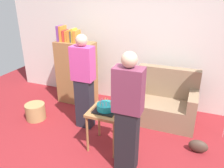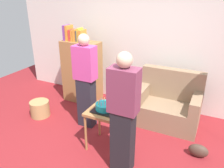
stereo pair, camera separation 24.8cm
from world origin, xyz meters
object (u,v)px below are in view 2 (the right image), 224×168
object	(u,v)px
bookshelf	(82,71)
birthday_cake	(104,107)
wicker_basket	(40,109)
couch	(168,105)
handbag	(198,151)
person_blowing_candles	(86,82)
side_table	(105,116)
person_holding_cake	(123,115)

from	to	relation	value
bookshelf	birthday_cake	world-z (taller)	bookshelf
wicker_basket	couch	bearing A→B (deg)	20.51
birthday_cake	handbag	distance (m)	1.50
couch	handbag	size ratio (longest dim) A/B	3.93
couch	person_blowing_candles	world-z (taller)	person_blowing_candles
side_table	person_holding_cake	world-z (taller)	person_holding_cake
birthday_cake	person_blowing_candles	size ratio (longest dim) A/B	0.20
couch	person_holding_cake	world-z (taller)	person_holding_cake
side_table	person_holding_cake	xyz separation A→B (m)	(0.43, -0.32, 0.30)
couch	wicker_basket	xyz separation A→B (m)	(-2.24, -0.84, -0.19)
person_holding_cake	wicker_basket	world-z (taller)	person_holding_cake
bookshelf	handbag	distance (m)	2.69
bookshelf	handbag	world-z (taller)	bookshelf
side_table	person_blowing_candles	bearing A→B (deg)	144.52
person_blowing_candles	wicker_basket	size ratio (longest dim) A/B	4.53
couch	birthday_cake	world-z (taller)	couch
couch	person_holding_cake	size ratio (longest dim) A/B	0.67
handbag	person_holding_cake	bearing A→B (deg)	-142.80
couch	side_table	distance (m)	1.32
side_table	couch	bearing A→B (deg)	57.53
handbag	birthday_cake	bearing A→B (deg)	-164.48
person_blowing_candles	wicker_basket	distance (m)	1.20
wicker_basket	handbag	size ratio (longest dim) A/B	1.29
couch	person_blowing_candles	bearing A→B (deg)	-151.17
person_blowing_candles	birthday_cake	bearing A→B (deg)	-14.04
side_table	birthday_cake	distance (m)	0.15
side_table	birthday_cake	xyz separation A→B (m)	(-0.00, -0.00, 0.15)
wicker_basket	handbag	distance (m)	2.88
person_blowing_candles	person_holding_cake	xyz separation A→B (m)	(1.00, -0.72, 0.00)
bookshelf	birthday_cake	size ratio (longest dim) A/B	5.00
bookshelf	side_table	size ratio (longest dim) A/B	2.53
bookshelf	handbag	bearing A→B (deg)	-18.07
handbag	couch	bearing A→B (deg)	130.95
couch	birthday_cake	bearing A→B (deg)	-122.47
birthday_cake	wicker_basket	distance (m)	1.65
person_holding_cake	handbag	size ratio (longest dim) A/B	5.82
side_table	birthday_cake	bearing A→B (deg)	-108.90
birthday_cake	wicker_basket	bearing A→B (deg)	170.35
birthday_cake	person_blowing_candles	world-z (taller)	person_blowing_candles
person_blowing_candles	person_holding_cake	distance (m)	1.23
couch	person_blowing_candles	xyz separation A→B (m)	(-1.27, -0.70, 0.49)
bookshelf	side_table	xyz separation A→B (m)	(1.16, -1.18, -0.15)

